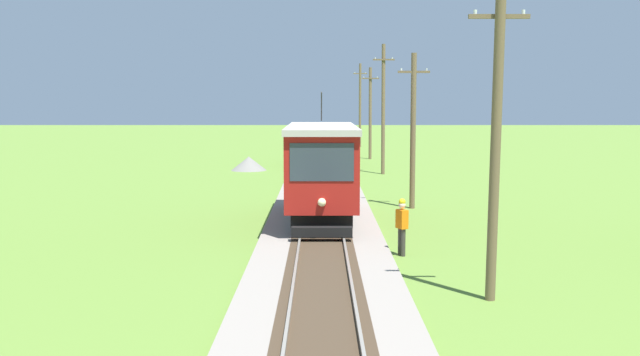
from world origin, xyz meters
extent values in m
cube|color=maroon|center=(0.00, 21.37, 2.30)|extent=(2.50, 8.00, 2.60)
cube|color=#B2ADA3|center=(0.00, 21.37, 3.71)|extent=(2.60, 8.32, 0.22)
cube|color=black|center=(0.00, 21.37, 0.72)|extent=(2.10, 7.04, 0.44)
cube|color=#2D3842|center=(0.00, 17.36, 2.77)|extent=(2.10, 0.03, 1.25)
cube|color=#2D3842|center=(1.26, 21.37, 2.66)|extent=(0.02, 6.72, 1.04)
sphere|color=#F4EAB2|center=(0.00, 17.31, 1.45)|extent=(0.28, 0.28, 0.28)
cylinder|color=black|center=(0.00, 22.97, 4.52)|extent=(0.05, 1.67, 1.19)
cube|color=black|center=(0.00, 17.17, 0.50)|extent=(2.00, 0.36, 0.32)
cylinder|color=black|center=(0.00, 19.13, 0.72)|extent=(1.54, 0.80, 0.80)
cylinder|color=black|center=(0.00, 23.61, 0.72)|extent=(1.54, 0.80, 0.80)
cube|color=#384C33|center=(0.00, 46.19, 1.78)|extent=(2.40, 5.20, 1.70)
cube|color=black|center=(0.00, 46.19, 0.70)|extent=(2.02, 4.78, 0.38)
cylinder|color=black|center=(0.00, 44.63, 0.70)|extent=(1.54, 0.76, 0.76)
cylinder|color=black|center=(0.00, 47.75, 0.70)|extent=(1.54, 0.76, 0.76)
cylinder|color=brown|center=(4.03, 10.89, 3.80)|extent=(0.24, 0.51, 7.60)
cube|color=brown|center=(4.03, 10.89, 6.68)|extent=(1.40, 0.10, 0.10)
cylinder|color=silver|center=(3.48, 10.89, 6.78)|extent=(0.08, 0.08, 0.10)
cylinder|color=silver|center=(4.58, 10.89, 6.78)|extent=(0.08, 0.08, 0.10)
cylinder|color=brown|center=(4.03, 25.41, 3.41)|extent=(0.24, 0.29, 6.83)
cube|color=brown|center=(4.03, 25.41, 6.01)|extent=(1.40, 0.10, 0.10)
cylinder|color=silver|center=(3.48, 25.41, 6.11)|extent=(0.08, 0.08, 0.10)
cylinder|color=silver|center=(4.58, 25.41, 6.11)|extent=(0.08, 0.08, 0.10)
cylinder|color=brown|center=(4.03, 40.07, 4.19)|extent=(0.24, 0.59, 8.38)
cube|color=brown|center=(4.03, 40.07, 7.37)|extent=(1.40, 0.10, 0.10)
cylinder|color=silver|center=(3.48, 40.07, 7.47)|extent=(0.08, 0.08, 0.10)
cylinder|color=silver|center=(4.58, 40.07, 7.47)|extent=(0.08, 0.08, 0.10)
cylinder|color=brown|center=(4.03, 51.82, 3.71)|extent=(0.24, 0.62, 7.43)
cube|color=brown|center=(4.03, 51.82, 6.54)|extent=(1.40, 0.10, 0.10)
cylinder|color=silver|center=(3.48, 51.82, 6.64)|extent=(0.08, 0.08, 0.10)
cylinder|color=silver|center=(4.58, 51.82, 6.64)|extent=(0.08, 0.08, 0.10)
cylinder|color=brown|center=(4.03, 66.45, 4.24)|extent=(0.24, 0.32, 8.49)
cube|color=brown|center=(4.03, 66.45, 7.47)|extent=(1.40, 0.10, 0.10)
cylinder|color=silver|center=(3.48, 66.45, 7.57)|extent=(0.08, 0.08, 0.10)
cylinder|color=silver|center=(4.58, 66.45, 7.57)|extent=(0.08, 0.08, 0.10)
cone|color=gray|center=(-4.93, 42.29, 0.47)|extent=(2.42, 2.42, 0.95)
cylinder|color=#38332D|center=(2.49, 15.77, 0.43)|extent=(0.15, 0.15, 0.86)
cylinder|color=#38332D|center=(2.43, 15.92, 0.43)|extent=(0.15, 0.15, 0.86)
cube|color=orange|center=(2.46, 15.84, 1.15)|extent=(0.38, 0.45, 0.58)
sphere|color=beige|center=(2.46, 15.84, 1.58)|extent=(0.22, 0.22, 0.22)
sphere|color=yellow|center=(2.46, 15.84, 1.68)|extent=(0.21, 0.21, 0.21)
camera|label=1|loc=(-0.06, -5.38, 4.78)|focal=39.32mm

